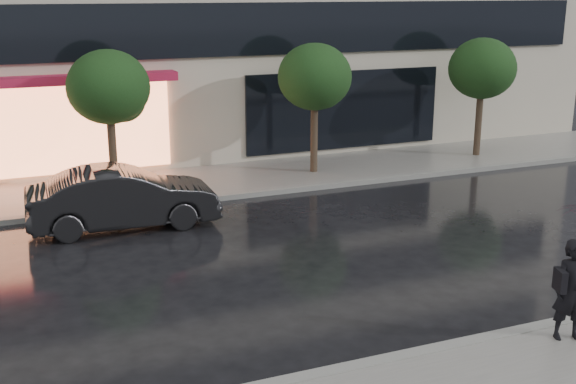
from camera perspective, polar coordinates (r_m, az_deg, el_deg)
ground at (r=12.45m, az=8.57°, el=-10.68°), size 120.00×120.00×0.00m
sidewalk_far at (r=21.30m, az=-5.61°, el=0.89°), size 60.00×3.50×0.12m
curb_near at (r=11.67m, az=11.14°, el=-12.33°), size 60.00×0.25×0.14m
curb_far at (r=19.69m, az=-4.12°, el=-0.29°), size 60.00×0.25×0.14m
tree_mid_west at (r=19.91m, az=-13.83°, el=7.86°), size 2.20×2.20×3.99m
tree_mid_east at (r=21.62m, az=2.23°, el=8.90°), size 2.20×2.20×3.99m
tree_far_east at (r=24.72m, az=15.16°, el=9.24°), size 2.20×2.20×3.99m
parked_car at (r=17.50m, az=-12.88°, el=-0.47°), size 4.50×1.72×1.46m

